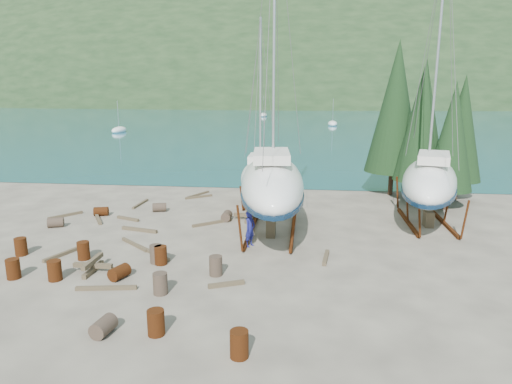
# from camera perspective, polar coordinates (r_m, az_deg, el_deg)

# --- Properties ---
(ground) EXTENTS (600.00, 600.00, 0.00)m
(ground) POSITION_cam_1_polar(r_m,az_deg,el_deg) (23.12, -5.33, -7.56)
(ground) COLOR #564F44
(ground) RESTS_ON ground
(bay_water) EXTENTS (700.00, 700.00, 0.00)m
(bay_water) POSITION_cam_1_polar(r_m,az_deg,el_deg) (336.32, 5.70, 11.48)
(bay_water) COLOR #175C77
(bay_water) RESTS_ON ground
(far_hill) EXTENTS (800.00, 360.00, 110.00)m
(far_hill) POSITION_cam_1_polar(r_m,az_deg,el_deg) (341.32, 5.72, 11.50)
(far_hill) COLOR black
(far_hill) RESTS_ON ground
(far_house_left) EXTENTS (6.60, 5.60, 5.60)m
(far_house_left) POSITION_cam_1_polar(r_m,az_deg,el_deg) (220.89, -10.84, 11.36)
(far_house_left) COLOR beige
(far_house_left) RESTS_ON ground
(far_house_center) EXTENTS (6.60, 5.60, 5.60)m
(far_house_center) POSITION_cam_1_polar(r_m,az_deg,el_deg) (212.68, -0.26, 11.53)
(far_house_center) COLOR beige
(far_house_center) RESTS_ON ground
(far_house_right) EXTENTS (6.60, 5.60, 5.60)m
(far_house_right) POSITION_cam_1_polar(r_m,az_deg,el_deg) (212.79, 13.50, 11.19)
(far_house_right) COLOR beige
(far_house_right) RESTS_ON ground
(cypress_near_right) EXTENTS (3.60, 3.60, 10.00)m
(cypress_near_right) POSITION_cam_1_polar(r_m,az_deg,el_deg) (34.22, 20.07, 8.33)
(cypress_near_right) COLOR black
(cypress_near_right) RESTS_ON ground
(cypress_mid_right) EXTENTS (3.06, 3.06, 8.50)m
(cypress_mid_right) POSITION_cam_1_polar(r_m,az_deg,el_deg) (32.76, 23.32, 6.36)
(cypress_mid_right) COLOR black
(cypress_mid_right) RESTS_ON ground
(cypress_back_left) EXTENTS (4.14, 4.14, 11.50)m
(cypress_back_left) POSITION_cam_1_polar(r_m,az_deg,el_deg) (35.82, 17.07, 10.11)
(cypress_back_left) COLOR black
(cypress_back_left) RESTS_ON ground
(cypress_far_right) EXTENTS (3.24, 3.24, 9.00)m
(cypress_far_right) POSITION_cam_1_polar(r_m,az_deg,el_deg) (36.04, 24.31, 7.24)
(cypress_far_right) COLOR black
(cypress_far_right) RESTS_ON ground
(moored_boat_left) EXTENTS (2.00, 5.00, 6.05)m
(moored_boat_left) POSITION_cam_1_polar(r_m,az_deg,el_deg) (88.56, -16.74, 7.40)
(moored_boat_left) COLOR white
(moored_boat_left) RESTS_ON ground
(moored_boat_mid) EXTENTS (2.00, 5.00, 6.05)m
(moored_boat_mid) POSITION_cam_1_polar(r_m,az_deg,el_deg) (101.64, 9.54, 8.41)
(moored_boat_mid) COLOR white
(moored_boat_mid) RESTS_ON ground
(moored_boat_far) EXTENTS (2.00, 5.00, 6.05)m
(moored_boat_far) POSITION_cam_1_polar(r_m,az_deg,el_deg) (132.02, 0.93, 9.58)
(moored_boat_far) COLOR white
(moored_boat_far) RESTS_ON ground
(large_sailboat_near) EXTENTS (4.41, 11.89, 18.32)m
(large_sailboat_near) POSITION_cam_1_polar(r_m,az_deg,el_deg) (25.24, 2.02, 1.21)
(large_sailboat_near) COLOR white
(large_sailboat_near) RESTS_ON ground
(large_sailboat_far) EXTENTS (5.62, 10.87, 16.52)m
(large_sailboat_far) POSITION_cam_1_polar(r_m,az_deg,el_deg) (28.93, 20.86, 1.37)
(large_sailboat_far) COLOR white
(large_sailboat_far) RESTS_ON ground
(small_sailboat_shore) EXTENTS (2.59, 7.94, 12.64)m
(small_sailboat_shore) POSITION_cam_1_polar(r_m,az_deg,el_deg) (32.14, 0.46, 2.18)
(small_sailboat_shore) COLOR white
(small_sailboat_shore) RESTS_ON ground
(worker) EXTENTS (0.73, 0.82, 1.88)m
(worker) POSITION_cam_1_polar(r_m,az_deg,el_deg) (23.64, -0.76, -4.63)
(worker) COLOR navy
(worker) RESTS_ON ground
(drum_0) EXTENTS (0.58, 0.58, 0.88)m
(drum_0) POSITION_cam_1_polar(r_m,az_deg,el_deg) (23.54, -20.76, -6.86)
(drum_0) COLOR #532C0E
(drum_0) RESTS_ON ground
(drum_1) EXTENTS (0.71, 0.96, 0.58)m
(drum_1) POSITION_cam_1_polar(r_m,az_deg,el_deg) (16.65, -18.52, -15.65)
(drum_1) COLOR #2D2823
(drum_1) RESTS_ON ground
(drum_2) EXTENTS (1.00, 0.78, 0.58)m
(drum_2) POSITION_cam_1_polar(r_m,az_deg,el_deg) (31.01, -18.79, -2.31)
(drum_2) COLOR #532C0E
(drum_2) RESTS_ON ground
(drum_3) EXTENTS (0.58, 0.58, 0.88)m
(drum_3) POSITION_cam_1_polar(r_m,az_deg,el_deg) (16.12, -12.40, -15.64)
(drum_3) COLOR #532C0E
(drum_3) RESTS_ON ground
(drum_4) EXTENTS (1.02, 0.84, 0.58)m
(drum_4) POSITION_cam_1_polar(r_m,az_deg,el_deg) (32.20, 1.74, -1.06)
(drum_4) COLOR #532C0E
(drum_4) RESTS_ON ground
(drum_5) EXTENTS (0.58, 0.58, 0.88)m
(drum_5) POSITION_cam_1_polar(r_m,az_deg,el_deg) (22.12, -12.39, -7.57)
(drum_5) COLOR #2D2823
(drum_5) RESTS_ON ground
(drum_7) EXTENTS (0.58, 0.58, 0.88)m
(drum_7) POSITION_cam_1_polar(r_m,az_deg,el_deg) (14.65, -2.11, -18.47)
(drum_7) COLOR #532C0E
(drum_7) RESTS_ON ground
(drum_8) EXTENTS (0.58, 0.58, 0.88)m
(drum_8) POSITION_cam_1_polar(r_m,az_deg,el_deg) (25.36, -27.32, -6.08)
(drum_8) COLOR #532C0E
(drum_8) RESTS_ON ground
(drum_9) EXTENTS (1.00, 0.79, 0.58)m
(drum_9) POSITION_cam_1_polar(r_m,az_deg,el_deg) (31.04, -11.98, -1.88)
(drum_9) COLOR #2D2823
(drum_9) RESTS_ON ground
(drum_10) EXTENTS (0.58, 0.58, 0.88)m
(drum_10) POSITION_cam_1_polar(r_m,az_deg,el_deg) (21.56, -23.87, -8.96)
(drum_10) COLOR #532C0E
(drum_10) RESTS_ON ground
(drum_11) EXTENTS (0.60, 0.89, 0.58)m
(drum_11) POSITION_cam_1_polar(r_m,az_deg,el_deg) (28.39, -3.69, -3.01)
(drum_11) COLOR #2D2823
(drum_11) RESTS_ON ground
(drum_12) EXTENTS (0.85, 1.03, 0.58)m
(drum_12) POSITION_cam_1_polar(r_m,az_deg,el_deg) (20.82, -16.71, -9.59)
(drum_12) COLOR #532C0E
(drum_12) RESTS_ON ground
(drum_13) EXTENTS (0.58, 0.58, 0.88)m
(drum_13) POSITION_cam_1_polar(r_m,az_deg,el_deg) (22.53, -28.08, -8.46)
(drum_13) COLOR #532C0E
(drum_13) RESTS_ON ground
(drum_14) EXTENTS (0.58, 0.58, 0.88)m
(drum_14) POSITION_cam_1_polar(r_m,az_deg,el_deg) (21.90, -11.82, -7.75)
(drum_14) COLOR #532C0E
(drum_14) RESTS_ON ground
(drum_15) EXTENTS (1.03, 0.86, 0.58)m
(drum_15) POSITION_cam_1_polar(r_m,az_deg,el_deg) (29.47, -23.76, -3.51)
(drum_15) COLOR #2D2823
(drum_15) RESTS_ON ground
(drum_16) EXTENTS (0.58, 0.58, 0.88)m
(drum_16) POSITION_cam_1_polar(r_m,az_deg,el_deg) (18.93, -11.87, -11.14)
(drum_16) COLOR #2D2823
(drum_16) RESTS_ON ground
(drum_17) EXTENTS (0.58, 0.58, 0.88)m
(drum_17) POSITION_cam_1_polar(r_m,az_deg,el_deg) (20.33, -5.05, -9.17)
(drum_17) COLOR #2D2823
(drum_17) RESTS_ON ground
(timber_0) EXTENTS (1.26, 2.24, 0.14)m
(timber_0) POSITION_cam_1_polar(r_m,az_deg,el_deg) (35.22, -7.24, -0.31)
(timber_0) COLOR brown
(timber_0) RESTS_ON ground
(timber_1) EXTENTS (0.41, 1.78, 0.19)m
(timber_1) POSITION_cam_1_polar(r_m,az_deg,el_deg) (22.38, 8.72, -8.10)
(timber_1) COLOR brown
(timber_1) RESTS_ON ground
(timber_2) EXTENTS (1.19, 1.77, 0.19)m
(timber_2) POSITION_cam_1_polar(r_m,az_deg,el_deg) (29.93, -19.11, -3.27)
(timber_2) COLOR brown
(timber_2) RESTS_ON ground
(timber_3) EXTENTS (2.40, 1.99, 0.15)m
(timber_3) POSITION_cam_1_polar(r_m,az_deg,el_deg) (23.45, -12.89, -7.35)
(timber_3) COLOR brown
(timber_3) RESTS_ON ground
(timber_4) EXTENTS (1.65, 0.80, 0.17)m
(timber_4) POSITION_cam_1_polar(r_m,az_deg,el_deg) (29.59, -15.71, -3.23)
(timber_4) COLOR brown
(timber_4) RESTS_ON ground
(timber_5) EXTENTS (2.47, 0.55, 0.16)m
(timber_5) POSITION_cam_1_polar(r_m,az_deg,el_deg) (19.98, -18.21, -11.32)
(timber_5) COLOR brown
(timber_5) RESTS_ON ground
(timber_7) EXTENTS (1.48, 0.79, 0.17)m
(timber_7) POSITION_cam_1_polar(r_m,az_deg,el_deg) (19.38, -3.72, -11.42)
(timber_7) COLOR brown
(timber_7) RESTS_ON ground
(timber_8) EXTENTS (2.28, 0.73, 0.19)m
(timber_8) POSITION_cam_1_polar(r_m,az_deg,el_deg) (27.13, -14.36, -4.59)
(timber_8) COLOR brown
(timber_8) RESTS_ON ground
(timber_9) EXTENTS (1.82, 1.39, 0.15)m
(timber_9) POSITION_cam_1_polar(r_m,az_deg,el_deg) (34.46, -7.16, -0.60)
(timber_9) COLOR brown
(timber_9) RESTS_ON ground
(timber_10) EXTENTS (2.11, 1.71, 0.16)m
(timber_10) POSITION_cam_1_polar(r_m,az_deg,el_deg) (27.76, -5.55, -3.86)
(timber_10) COLOR brown
(timber_10) RESTS_ON ground
(timber_11) EXTENTS (2.03, 1.80, 0.15)m
(timber_11) POSITION_cam_1_polar(r_m,az_deg,el_deg) (24.77, -14.94, -6.36)
(timber_11) COLOR brown
(timber_11) RESTS_ON ground
(timber_12) EXTENTS (0.95, 2.10, 0.17)m
(timber_12) POSITION_cam_1_polar(r_m,az_deg,el_deg) (24.52, -23.04, -7.15)
(timber_12) COLOR brown
(timber_12) RESTS_ON ground
(timber_15) EXTENTS (0.28, 2.50, 0.15)m
(timber_15) POSITION_cam_1_polar(r_m,az_deg,el_deg) (33.14, -14.25, -1.45)
(timber_15) COLOR brown
(timber_15) RESTS_ON ground
(timber_17) EXTENTS (1.51, 1.85, 0.16)m
(timber_17) POSITION_cam_1_polar(r_m,az_deg,el_deg) (31.70, -22.70, -2.70)
(timber_17) COLOR brown
(timber_17) RESTS_ON ground
(timber_pile_fore) EXTENTS (1.80, 1.80, 0.60)m
(timber_pile_fore) POSITION_cam_1_polar(r_m,az_deg,el_deg) (21.91, -19.72, -8.64)
(timber_pile_fore) COLOR brown
(timber_pile_fore) RESTS_ON ground
(timber_pile_aft) EXTENTS (1.80, 1.80, 0.60)m
(timber_pile_aft) POSITION_cam_1_polar(r_m,az_deg,el_deg) (28.51, -1.01, -2.89)
(timber_pile_aft) COLOR brown
(timber_pile_aft) RESTS_ON ground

